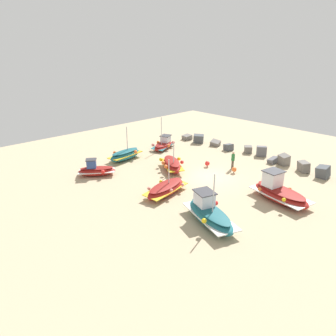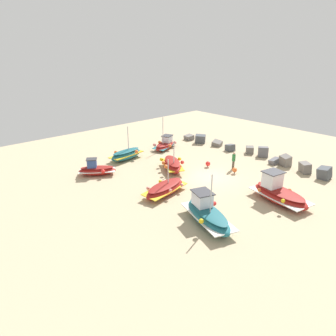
# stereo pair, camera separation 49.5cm
# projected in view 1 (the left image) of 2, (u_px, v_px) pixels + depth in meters

# --- Properties ---
(ground_plane) EXTENTS (44.19, 44.19, 0.00)m
(ground_plane) POSITION_uv_depth(u_px,v_px,m) (210.00, 176.00, 27.21)
(ground_plane) COLOR tan
(fishing_boat_0) EXTENTS (4.94, 3.08, 3.58)m
(fishing_boat_0) POSITION_uv_depth(u_px,v_px,m) (209.00, 214.00, 19.77)
(fishing_boat_0) COLOR #1E6670
(fishing_boat_0) RESTS_ON ground_plane
(fishing_boat_1) EXTENTS (2.59, 3.83, 3.74)m
(fishing_boat_1) POSITION_uv_depth(u_px,v_px,m) (164.00, 144.00, 34.68)
(fishing_boat_1) COLOR maroon
(fishing_boat_1) RESTS_ON ground_plane
(fishing_boat_2) EXTENTS (4.90, 2.75, 2.14)m
(fishing_boat_2) POSITION_uv_depth(u_px,v_px,m) (279.00, 192.00, 22.71)
(fishing_boat_2) COLOR maroon
(fishing_boat_2) RESTS_ON ground_plane
(fishing_boat_3) EXTENTS (1.93, 3.97, 3.42)m
(fishing_boat_3) POSITION_uv_depth(u_px,v_px,m) (125.00, 155.00, 31.13)
(fishing_boat_3) COLOR #1E6670
(fishing_boat_3) RESTS_ON ground_plane
(fishing_boat_4) EXTENTS (3.94, 3.09, 2.86)m
(fishing_boat_4) POSITION_uv_depth(u_px,v_px,m) (172.00, 165.00, 28.50)
(fishing_boat_4) COLOR maroon
(fishing_boat_4) RESTS_ON ground_plane
(fishing_boat_5) EXTENTS (2.08, 4.33, 2.81)m
(fishing_boat_5) POSITION_uv_depth(u_px,v_px,m) (166.00, 189.00, 23.75)
(fishing_boat_5) COLOR maroon
(fishing_boat_5) RESTS_ON ground_plane
(fishing_boat_6) EXTENTS (2.93, 3.43, 1.58)m
(fishing_boat_6) POSITION_uv_depth(u_px,v_px,m) (96.00, 170.00, 27.24)
(fishing_boat_6) COLOR maroon
(fishing_boat_6) RESTS_ON ground_plane
(person_walking) EXTENTS (0.32, 0.32, 1.69)m
(person_walking) POSITION_uv_depth(u_px,v_px,m) (233.00, 159.00, 28.60)
(person_walking) COLOR brown
(person_walking) RESTS_ON ground_plane
(breakwater_rocks) EXTENTS (20.32, 2.59, 1.32)m
(breakwater_rocks) POSITION_uv_depth(u_px,v_px,m) (263.00, 155.00, 31.26)
(breakwater_rocks) COLOR slate
(breakwater_rocks) RESTS_ON ground_plane
(mooring_buoy_0) EXTENTS (0.45, 0.45, 0.58)m
(mooring_buoy_0) POSITION_uv_depth(u_px,v_px,m) (234.00, 169.00, 27.83)
(mooring_buoy_0) COLOR #3F3F42
(mooring_buoy_0) RESTS_ON ground_plane
(mooring_buoy_1) EXTENTS (0.46, 0.46, 0.57)m
(mooring_buoy_1) POSITION_uv_depth(u_px,v_px,m) (207.00, 163.00, 29.33)
(mooring_buoy_1) COLOR #3F3F42
(mooring_buoy_1) RESTS_ON ground_plane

